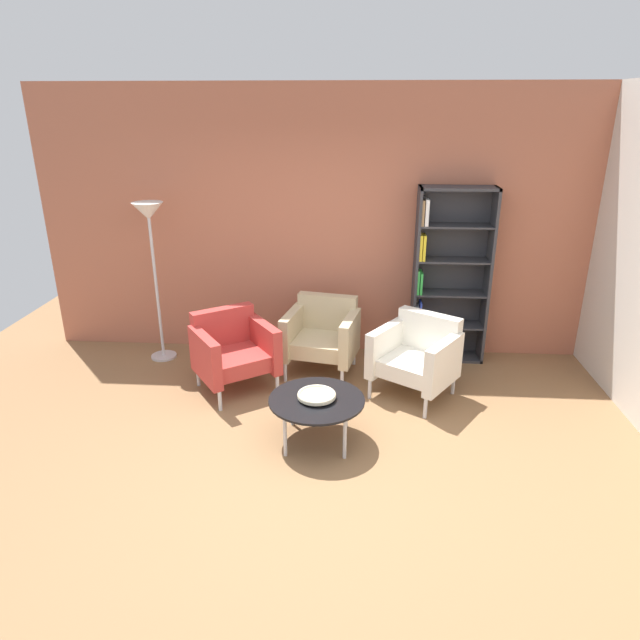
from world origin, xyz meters
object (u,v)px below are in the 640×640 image
at_px(bookshelf_tall, 446,277).
at_px(floor_lamp_torchiere, 150,230).
at_px(armchair_near_window, 322,334).
at_px(decorative_bowl, 317,395).
at_px(coffee_table_low, 317,402).
at_px(armchair_by_bookshelf, 233,350).
at_px(armchair_corner_red, 417,355).

height_order(bookshelf_tall, floor_lamp_torchiere, bookshelf_tall).
height_order(armchair_near_window, floor_lamp_torchiere, floor_lamp_torchiere).
bearing_deg(decorative_bowl, coffee_table_low, -89.10).
distance_m(decorative_bowl, armchair_by_bookshelf, 1.28).
distance_m(coffee_table_low, floor_lamp_torchiere, 2.66).
relative_size(armchair_by_bookshelf, floor_lamp_torchiere, 0.54).
height_order(armchair_corner_red, armchair_by_bookshelf, same).
xyz_separation_m(armchair_corner_red, armchair_by_bookshelf, (-1.80, 0.00, 0.00)).
distance_m(armchair_near_window, armchair_by_bookshelf, 0.97).
height_order(decorative_bowl, armchair_near_window, armchair_near_window).
relative_size(decorative_bowl, floor_lamp_torchiere, 0.18).
bearing_deg(floor_lamp_torchiere, coffee_table_low, -40.15).
xyz_separation_m(bookshelf_tall, coffee_table_low, (-1.26, -1.80, -0.56)).
relative_size(bookshelf_tall, armchair_by_bookshelf, 2.01).
height_order(armchair_near_window, armchair_corner_red, same).
height_order(coffee_table_low, decorative_bowl, decorative_bowl).
height_order(bookshelf_tall, coffee_table_low, bookshelf_tall).
xyz_separation_m(armchair_corner_red, floor_lamp_torchiere, (-2.76, 0.67, 1.03)).
xyz_separation_m(coffee_table_low, armchair_by_bookshelf, (-0.90, 0.90, 0.04)).
height_order(decorative_bowl, armchair_by_bookshelf, armchair_by_bookshelf).
bearing_deg(armchair_near_window, armchair_by_bookshelf, -140.48).
xyz_separation_m(bookshelf_tall, armchair_by_bookshelf, (-2.16, -0.90, -0.52)).
distance_m(bookshelf_tall, decorative_bowl, 2.26).
height_order(armchair_near_window, armchair_by_bookshelf, same).
height_order(bookshelf_tall, decorative_bowl, bookshelf_tall).
bearing_deg(armchair_by_bookshelf, floor_lamp_torchiere, 109.89).
distance_m(coffee_table_low, armchair_corner_red, 1.27).
height_order(bookshelf_tall, armchair_corner_red, bookshelf_tall).
bearing_deg(armchair_by_bookshelf, armchair_near_window, -7.15).
bearing_deg(armchair_corner_red, decorative_bowl, -101.39).
bearing_deg(armchair_near_window, coffee_table_low, -76.87).
xyz_separation_m(coffee_table_low, armchair_corner_red, (0.90, 0.90, 0.04)).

